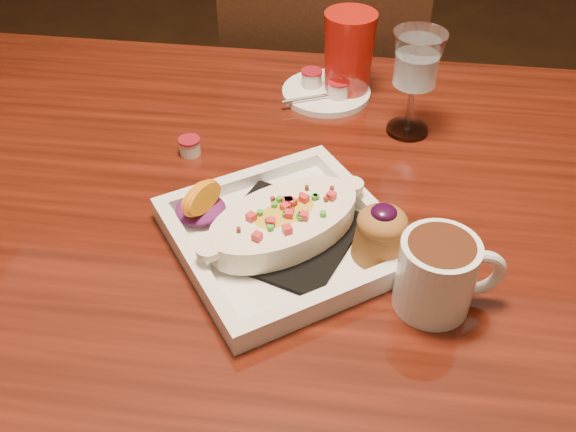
# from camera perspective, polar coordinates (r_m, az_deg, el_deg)

# --- Properties ---
(table) EXTENTS (1.50, 0.90, 0.75)m
(table) POSITION_cam_1_polar(r_m,az_deg,el_deg) (0.92, -0.39, -3.76)
(table) COLOR #5E190D
(table) RESTS_ON floor
(chair_far) EXTENTS (0.42, 0.42, 0.93)m
(chair_far) POSITION_cam_1_polar(r_m,az_deg,el_deg) (1.51, 3.13, 9.00)
(chair_far) COLOR black
(chair_far) RESTS_ON floor
(plate) EXTENTS (0.36, 0.36, 0.08)m
(plate) POSITION_cam_1_polar(r_m,az_deg,el_deg) (0.78, 0.52, -1.17)
(plate) COLOR white
(plate) RESTS_ON table
(coffee_mug) EXTENTS (0.12, 0.09, 0.09)m
(coffee_mug) POSITION_cam_1_polar(r_m,az_deg,el_deg) (0.72, 13.29, -4.88)
(coffee_mug) COLOR white
(coffee_mug) RESTS_ON table
(goblet) EXTENTS (0.08, 0.08, 0.16)m
(goblet) POSITION_cam_1_polar(r_m,az_deg,el_deg) (0.97, 11.34, 13.00)
(goblet) COLOR silver
(goblet) RESTS_ON table
(saucer) EXTENTS (0.15, 0.15, 0.10)m
(saucer) POSITION_cam_1_polar(r_m,az_deg,el_deg) (1.09, 3.40, 11.16)
(saucer) COLOR white
(saucer) RESTS_ON table
(creamer_loose) EXTENTS (0.03, 0.03, 0.03)m
(creamer_loose) POSITION_cam_1_polar(r_m,az_deg,el_deg) (0.96, -8.74, 6.16)
(creamer_loose) COLOR silver
(creamer_loose) RESTS_ON table
(red_tumbler) EXTENTS (0.08, 0.08, 0.14)m
(red_tumbler) POSITION_cam_1_polar(r_m,az_deg,el_deg) (1.07, 5.40, 14.04)
(red_tumbler) COLOR #A7140B
(red_tumbler) RESTS_ON table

